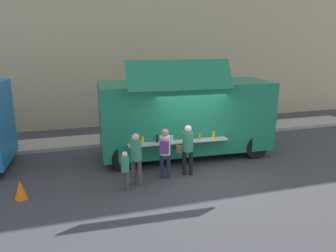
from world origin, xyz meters
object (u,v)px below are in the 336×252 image
(food_truck_main, at_px, (185,116))
(customer_mid_with_backpack, at_px, (165,149))
(customer_front_ordering, at_px, (187,146))
(customer_rear_waiting, at_px, (136,155))
(child_near_queue, at_px, (125,167))
(trash_bin, at_px, (246,122))
(traffic_cone_orange, at_px, (21,190))

(food_truck_main, xyz_separation_m, customer_mid_with_backpack, (-1.38, -1.94, -0.54))
(food_truck_main, relative_size, customer_mid_with_backpack, 3.91)
(customer_front_ordering, bearing_deg, customer_rear_waiting, 122.97)
(customer_mid_with_backpack, distance_m, child_near_queue, 1.44)
(customer_rear_waiting, bearing_deg, trash_bin, -11.24)
(customer_mid_with_backpack, bearing_deg, food_truck_main, -13.37)
(food_truck_main, bearing_deg, traffic_cone_orange, -156.85)
(trash_bin, relative_size, customer_mid_with_backpack, 0.59)
(traffic_cone_orange, relative_size, trash_bin, 0.57)
(customer_rear_waiting, bearing_deg, traffic_cone_orange, 132.88)
(traffic_cone_orange, distance_m, trash_bin, 10.52)
(child_near_queue, bearing_deg, food_truck_main, -0.28)
(traffic_cone_orange, height_order, customer_rear_waiting, customer_rear_waiting)
(child_near_queue, bearing_deg, trash_bin, -6.38)
(child_near_queue, bearing_deg, customer_mid_with_backpack, -22.98)
(traffic_cone_orange, bearing_deg, child_near_queue, -5.90)
(customer_rear_waiting, bearing_deg, customer_front_ordering, -37.35)
(traffic_cone_orange, height_order, trash_bin, trash_bin)
(food_truck_main, bearing_deg, customer_mid_with_backpack, -122.80)
(food_truck_main, xyz_separation_m, trash_bin, (3.95, 2.32, -1.06))
(customer_rear_waiting, height_order, child_near_queue, customer_rear_waiting)
(traffic_cone_orange, bearing_deg, customer_front_ordering, 2.86)
(customer_front_ordering, xyz_separation_m, child_near_queue, (-2.12, -0.55, -0.28))
(traffic_cone_orange, height_order, customer_front_ordering, customer_front_ordering)
(customer_front_ordering, height_order, customer_mid_with_backpack, customer_front_ordering)
(traffic_cone_orange, relative_size, child_near_queue, 0.46)
(food_truck_main, height_order, traffic_cone_orange, food_truck_main)
(customer_mid_with_backpack, bearing_deg, traffic_cone_orange, 114.12)
(traffic_cone_orange, relative_size, customer_mid_with_backpack, 0.34)
(traffic_cone_orange, xyz_separation_m, customer_mid_with_backpack, (4.22, 0.16, 0.72))
(traffic_cone_orange, xyz_separation_m, trash_bin, (9.54, 4.42, 0.21))
(trash_bin, distance_m, customer_rear_waiting, 7.72)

